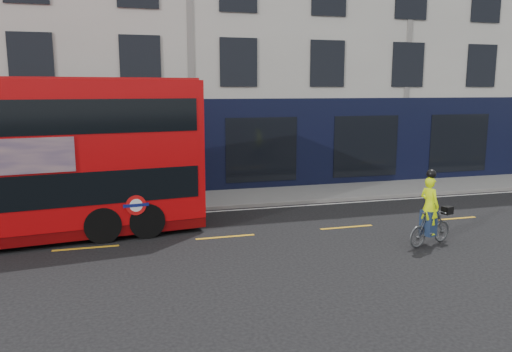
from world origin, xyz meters
name	(u,v)px	position (x,y,z in m)	size (l,w,h in m)	color
ground	(237,253)	(0.00, 0.00, 0.00)	(120.00, 120.00, 0.00)	black
pavement	(199,200)	(0.00, 6.50, 0.06)	(60.00, 3.00, 0.12)	slate
kerb	(205,208)	(0.00, 5.00, 0.07)	(60.00, 0.12, 0.13)	slate
building_terrace	(175,25)	(0.00, 12.94, 7.49)	(50.00, 10.07, 15.00)	beige
road_edge_line	(207,212)	(0.00, 4.70, 0.00)	(58.00, 0.10, 0.01)	silver
lane_dashes	(225,237)	(0.00, 1.50, 0.00)	(58.00, 0.12, 0.01)	gold
cyclist	(430,220)	(5.45, -0.84, 0.74)	(1.75, 0.94, 2.21)	#494C4F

